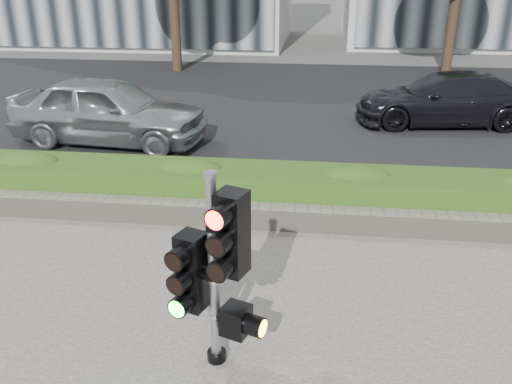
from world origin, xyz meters
TOP-DOWN VIEW (x-y plane):
  - ground at (0.00, 0.00)m, footprint 120.00×120.00m
  - road at (0.00, 10.00)m, footprint 60.00×13.00m
  - curb at (0.00, 3.15)m, footprint 60.00×0.25m
  - stone_wall at (0.00, 1.90)m, footprint 12.00×0.32m
  - hedge at (0.00, 2.55)m, footprint 12.00×1.00m
  - traffic_signal at (-0.05, -1.18)m, footprint 0.77×0.64m
  - car_silver at (-3.79, 5.72)m, footprint 4.51×2.19m
  - car_dark at (3.97, 8.20)m, footprint 4.54×2.20m

SIDE VIEW (x-z plane):
  - ground at x=0.00m, z-range 0.00..0.00m
  - road at x=0.00m, z-range 0.00..0.02m
  - curb at x=0.00m, z-range 0.00..0.12m
  - stone_wall at x=0.00m, z-range 0.03..0.37m
  - hedge at x=0.00m, z-range 0.03..0.71m
  - car_dark at x=3.97m, z-range 0.02..1.29m
  - car_silver at x=-3.79m, z-range 0.02..1.50m
  - traffic_signal at x=-0.05m, z-range 0.14..2.21m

